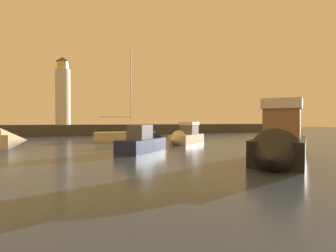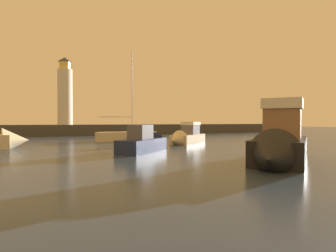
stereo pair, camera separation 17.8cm
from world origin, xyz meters
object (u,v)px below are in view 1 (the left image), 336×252
(motorboat_1, at_px, (147,142))
(sailboat_moored, at_px, (125,136))
(motorboat_0, at_px, (279,144))
(motorboat_5, at_px, (184,137))
(lighthouse, at_px, (63,93))

(motorboat_1, xyz_separation_m, sailboat_moored, (1.46, 12.21, -0.07))
(motorboat_0, relative_size, motorboat_5, 1.35)
(motorboat_1, relative_size, sailboat_moored, 0.53)
(motorboat_0, distance_m, motorboat_5, 15.03)
(sailboat_moored, bearing_deg, motorboat_5, -55.42)
(lighthouse, bearing_deg, motorboat_1, -81.08)
(motorboat_0, xyz_separation_m, sailboat_moored, (-3.28, 21.90, -0.54))
(motorboat_0, bearing_deg, lighthouse, 103.21)
(motorboat_0, xyz_separation_m, motorboat_5, (1.51, 14.95, -0.42))
(motorboat_0, relative_size, motorboat_1, 1.43)
(motorboat_1, bearing_deg, sailboat_moored, 83.20)
(lighthouse, height_order, motorboat_5, lighthouse)
(motorboat_5, xyz_separation_m, sailboat_moored, (-4.80, 6.96, -0.12))
(motorboat_0, height_order, motorboat_1, motorboat_0)
(motorboat_1, bearing_deg, motorboat_0, -63.94)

